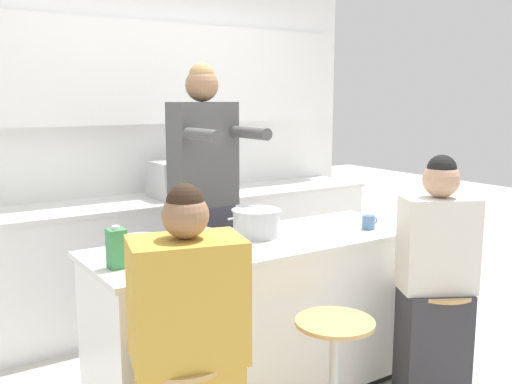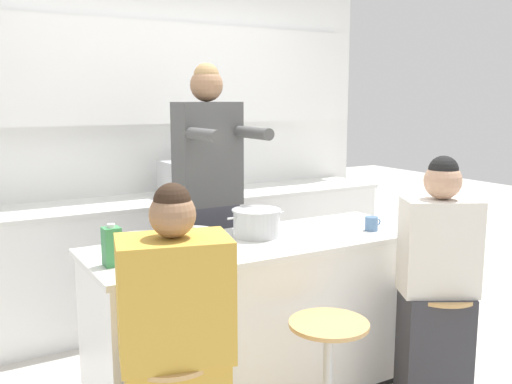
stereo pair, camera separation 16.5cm
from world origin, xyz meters
name	(u,v)px [view 1 (the left image)]	position (x,y,z in m)	size (l,w,h in m)	color
wall_back	(138,111)	(0.00, 1.69, 1.54)	(3.93, 0.22, 2.70)	white
back_counter	(158,258)	(0.00, 1.41, 0.45)	(3.65, 0.60, 0.91)	white
kitchen_island	(263,318)	(0.00, 0.00, 0.45)	(1.87, 0.67, 0.89)	black
bar_stool_center	(334,380)	(0.00, -0.59, 0.35)	(0.38, 0.38, 0.64)	tan
bar_stool_rightmost	(436,341)	(0.75, -0.57, 0.35)	(0.38, 0.38, 0.64)	tan
person_cooking	(204,213)	(-0.01, 0.64, 0.93)	(0.40, 0.58, 1.85)	#383842
person_wrapped_blanket	(188,362)	(-0.74, -0.57, 0.63)	(0.49, 0.39, 1.33)	gold
person_seated_near	(435,293)	(0.72, -0.57, 0.62)	(0.44, 0.40, 1.36)	#333338
cooking_pot	(256,223)	(0.01, 0.08, 0.97)	(0.35, 0.27, 0.15)	#B7BABC
fruit_bowl	(140,244)	(-0.62, 0.17, 0.93)	(0.24, 0.24, 0.06)	#B7BABC
mixing_bowl_steel	(194,237)	(-0.34, 0.13, 0.93)	(0.21, 0.21, 0.07)	silver
coffee_cup_near	(369,222)	(0.65, -0.13, 0.93)	(0.11, 0.07, 0.08)	#4C7099
banana_bunch	(213,251)	(-0.36, -0.11, 0.91)	(0.13, 0.09, 0.04)	yellow
juice_carton	(117,248)	(-0.83, -0.06, 0.99)	(0.08, 0.08, 0.19)	#38844C
microwave	(189,178)	(0.26, 1.37, 1.04)	(0.55, 0.34, 0.27)	#B2B5B7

